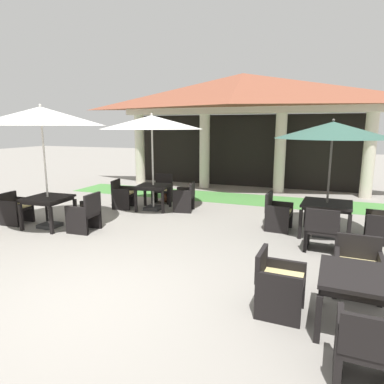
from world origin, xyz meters
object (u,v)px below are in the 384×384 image
(patio_umbrella_mid_left, at_px, (152,123))
(terracotta_urn, at_px, (165,197))
(patio_umbrella_near_foreground, at_px, (41,117))
(patio_chair_mid_right_north, at_px, (358,268))
(patio_chair_far_back_west, at_px, (277,213))
(patio_chair_near_foreground_east, at_px, (85,214))
(patio_table_near_foreground, at_px, (48,201))
(patio_chair_mid_left_west, at_px, (123,195))
(patio_chair_mid_left_north, at_px, (163,190))
(patio_chair_near_foreground_west, at_px, (15,209))
(patio_table_mid_left, at_px, (153,188))
(patio_chair_mid_right_west, at_px, (278,284))
(patio_umbrella_far_back, at_px, (333,131))
(patio_chair_far_back_south, at_px, (322,231))
(patio_chair_mid_right_south, at_px, (369,348))
(patio_table_far_back, at_px, (327,207))
(patio_chair_far_back_east, at_px, (380,223))
(patio_chair_mid_left_east, at_px, (185,197))
(patio_table_mid_right, at_px, (364,282))

(patio_umbrella_mid_left, xyz_separation_m, terracotta_urn, (-0.10, 1.02, -2.33))
(patio_umbrella_near_foreground, height_order, patio_chair_mid_right_north, patio_umbrella_near_foreground)
(patio_umbrella_mid_left, relative_size, patio_chair_far_back_west, 3.31)
(patio_chair_near_foreground_east, xyz_separation_m, patio_chair_mid_right_north, (5.65, -1.07, -0.02))
(patio_table_near_foreground, distance_m, patio_chair_mid_left_west, 2.43)
(patio_chair_mid_left_north, bearing_deg, patio_chair_mid_right_north, 130.23)
(patio_chair_near_foreground_west, height_order, patio_chair_far_back_west, patio_chair_far_back_west)
(patio_table_mid_left, relative_size, patio_chair_mid_right_west, 1.19)
(patio_umbrella_far_back, bearing_deg, patio_umbrella_mid_left, 170.48)
(patio_umbrella_near_foreground, height_order, patio_chair_far_back_west, patio_umbrella_near_foreground)
(patio_chair_far_back_west, bearing_deg, patio_chair_mid_left_west, -92.73)
(patio_chair_near_foreground_west, bearing_deg, patio_umbrella_far_back, 100.86)
(patio_umbrella_mid_left, bearing_deg, patio_table_mid_left, -63.43)
(patio_chair_far_back_south, bearing_deg, patio_chair_mid_right_south, -79.31)
(patio_table_far_back, xyz_separation_m, patio_chair_far_back_east, (1.07, -0.08, -0.25))
(patio_umbrella_far_back, bearing_deg, patio_table_mid_left, 170.48)
(patio_chair_mid_right_west, xyz_separation_m, patio_chair_mid_right_south, (0.94, -1.02, -0.01))
(terracotta_urn, bearing_deg, patio_chair_mid_left_east, -39.67)
(patio_umbrella_near_foreground, distance_m, terracotta_urn, 4.53)
(patio_chair_near_foreground_west, distance_m, patio_chair_mid_right_north, 7.78)
(patio_umbrella_mid_left, xyz_separation_m, patio_chair_far_back_south, (4.65, -1.86, -2.10))
(terracotta_urn, bearing_deg, patio_umbrella_far_back, -20.61)
(patio_chair_mid_left_west, height_order, patio_chair_far_back_west, patio_chair_far_back_west)
(patio_table_mid_right, xyz_separation_m, patio_chair_mid_right_south, (-0.04, -0.98, -0.22))
(patio_chair_far_back_west, relative_size, terracotta_urn, 2.03)
(patio_chair_near_foreground_west, xyz_separation_m, patio_umbrella_far_back, (7.30, 1.76, 1.93))
(patio_table_near_foreground, xyz_separation_m, patio_chair_far_back_east, (7.34, 1.63, -0.24))
(patio_table_near_foreground, bearing_deg, patio_chair_mid_right_west, -19.14)
(patio_chair_far_back_east, relative_size, patio_chair_far_back_west, 0.99)
(patio_chair_mid_left_west, distance_m, patio_chair_mid_right_west, 6.66)
(patio_umbrella_near_foreground, distance_m, patio_chair_far_back_west, 5.94)
(patio_umbrella_mid_left, relative_size, patio_chair_mid_right_north, 3.51)
(patio_chair_mid_left_west, xyz_separation_m, terracotta_urn, (0.84, 1.18, -0.22))
(patio_table_far_back, height_order, patio_umbrella_far_back, patio_umbrella_far_back)
(patio_chair_mid_right_south, bearing_deg, patio_chair_mid_right_west, 134.96)
(patio_chair_near_foreground_east, distance_m, patio_umbrella_far_back, 5.82)
(patio_chair_mid_left_north, height_order, patio_chair_far_back_south, patio_chair_mid_left_north)
(patio_table_mid_right, bearing_deg, patio_chair_far_back_west, 110.88)
(patio_table_near_foreground, xyz_separation_m, patio_table_mid_right, (6.65, -2.01, -0.04))
(patio_umbrella_near_foreground, xyz_separation_m, patio_chair_mid_left_north, (1.39, 3.45, -2.23))
(patio_umbrella_mid_left, height_order, patio_chair_mid_right_west, patio_umbrella_mid_left)
(patio_table_mid_left, relative_size, patio_chair_mid_right_north, 1.20)
(patio_chair_near_foreground_east, bearing_deg, patio_chair_mid_left_east, -31.76)
(patio_table_mid_left, relative_size, patio_chair_mid_right_south, 1.21)
(patio_umbrella_near_foreground, xyz_separation_m, patio_chair_mid_right_west, (5.67, -1.97, -2.23))
(patio_chair_mid_left_east, distance_m, terracotta_urn, 1.37)
(patio_chair_far_back_west, bearing_deg, patio_chair_mid_right_north, 32.00)
(patio_umbrella_near_foreground, relative_size, patio_table_mid_left, 2.93)
(patio_umbrella_far_back, relative_size, terracotta_urn, 5.94)
(patio_chair_mid_right_north, height_order, terracotta_urn, patio_chair_mid_right_north)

